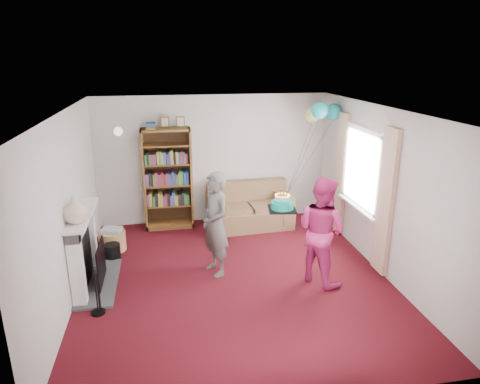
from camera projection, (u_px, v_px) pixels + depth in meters
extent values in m
plane|color=#38080E|center=(235.00, 279.00, 6.42)|extent=(5.00, 5.00, 0.00)
cube|color=silver|center=(213.00, 159.00, 8.39)|extent=(4.50, 0.02, 2.50)
cube|color=silver|center=(66.00, 210.00, 5.66)|extent=(0.02, 5.00, 2.50)
cube|color=silver|center=(383.00, 191.00, 6.42)|extent=(0.02, 5.00, 2.50)
cube|color=white|center=(234.00, 110.00, 5.66)|extent=(4.50, 5.00, 0.01)
cube|color=#3F3F42|center=(98.00, 283.00, 6.27)|extent=(0.55, 1.40, 0.04)
cube|color=white|center=(77.00, 270.00, 5.57)|extent=(0.18, 0.14, 1.06)
cube|color=white|center=(90.00, 237.00, 6.60)|extent=(0.18, 0.14, 1.06)
cube|color=white|center=(80.00, 221.00, 5.94)|extent=(0.18, 1.24, 0.16)
cube|color=white|center=(81.00, 214.00, 5.92)|extent=(0.28, 1.35, 0.05)
cube|color=black|center=(83.00, 255.00, 6.10)|extent=(0.10, 0.80, 0.86)
cube|color=black|center=(101.00, 263.00, 6.18)|extent=(0.02, 0.70, 0.60)
cylinder|color=black|center=(96.00, 292.00, 5.46)|extent=(0.18, 0.18, 0.64)
cylinder|color=black|center=(112.00, 252.00, 7.01)|extent=(0.26, 0.26, 0.26)
cube|color=white|center=(366.00, 130.00, 6.73)|extent=(0.08, 1.30, 0.08)
cube|color=white|center=(359.00, 205.00, 7.11)|extent=(0.08, 1.30, 0.08)
cube|color=white|center=(365.00, 169.00, 6.92)|extent=(0.01, 1.15, 1.20)
cube|color=white|center=(358.00, 207.00, 7.11)|extent=(0.14, 1.32, 0.04)
cube|color=beige|center=(385.00, 203.00, 6.24)|extent=(0.07, 0.38, 2.20)
cube|color=beige|center=(341.00, 173.00, 7.78)|extent=(0.07, 0.38, 2.20)
cylinder|color=gold|center=(118.00, 130.00, 7.84)|extent=(0.04, 0.12, 0.04)
sphere|color=white|center=(118.00, 131.00, 7.77)|extent=(0.16, 0.16, 0.16)
cube|color=#472B14|center=(168.00, 176.00, 8.28)|extent=(0.91, 0.04, 1.92)
cube|color=brown|center=(144.00, 180.00, 8.03)|extent=(0.04, 0.42, 1.92)
cube|color=brown|center=(191.00, 178.00, 8.18)|extent=(0.04, 0.42, 1.92)
cube|color=brown|center=(165.00, 130.00, 7.82)|extent=(0.91, 0.42, 0.04)
cube|color=brown|center=(170.00, 224.00, 8.38)|extent=(0.91, 0.42, 0.10)
cube|color=brown|center=(169.00, 204.00, 8.26)|extent=(0.83, 0.38, 0.03)
cube|color=brown|center=(168.00, 184.00, 8.14)|extent=(0.83, 0.38, 0.02)
cube|color=brown|center=(167.00, 163.00, 8.01)|extent=(0.83, 0.38, 0.02)
cube|color=brown|center=(166.00, 145.00, 7.90)|extent=(0.83, 0.38, 0.02)
cube|color=maroon|center=(151.00, 126.00, 7.73)|extent=(0.16, 0.22, 0.12)
cube|color=brown|center=(165.00, 122.00, 7.82)|extent=(0.16, 0.02, 0.20)
cube|color=brown|center=(180.00, 122.00, 7.87)|extent=(0.16, 0.02, 0.20)
cube|color=brown|center=(249.00, 217.00, 8.35)|extent=(1.59, 0.84, 0.37)
cube|color=brown|center=(247.00, 196.00, 8.53)|extent=(1.59, 0.24, 0.65)
cube|color=brown|center=(215.00, 210.00, 8.18)|extent=(0.24, 0.79, 0.51)
cube|color=brown|center=(283.00, 206.00, 8.40)|extent=(0.24, 0.79, 0.51)
cube|color=brown|center=(232.00, 209.00, 8.15)|extent=(0.67, 0.54, 0.12)
cube|color=brown|center=(268.00, 207.00, 8.27)|extent=(0.67, 0.54, 0.12)
cylinder|color=#A9854E|center=(112.00, 241.00, 7.32)|extent=(0.45, 0.45, 0.34)
cube|color=beige|center=(111.00, 230.00, 7.26)|extent=(0.32, 0.25, 0.06)
imported|color=black|center=(215.00, 224.00, 6.37)|extent=(0.57, 0.69, 1.60)
imported|color=#C9286D|center=(321.00, 230.00, 6.16)|extent=(0.92, 0.98, 1.59)
cube|color=black|center=(282.00, 209.00, 6.01)|extent=(0.38, 0.38, 0.02)
cylinder|color=#0B8A71|center=(282.00, 205.00, 5.99)|extent=(0.32, 0.32, 0.10)
cylinder|color=#0B8A71|center=(282.00, 201.00, 5.97)|extent=(0.23, 0.23, 0.04)
cylinder|color=#D9608F|center=(289.00, 198.00, 5.98)|extent=(0.01, 0.01, 0.09)
sphere|color=orange|center=(289.00, 195.00, 5.96)|extent=(0.02, 0.02, 0.02)
cylinder|color=#D9608F|center=(287.00, 197.00, 6.01)|extent=(0.01, 0.01, 0.09)
sphere|color=orange|center=(288.00, 194.00, 6.00)|extent=(0.02, 0.02, 0.02)
cylinder|color=#D9608F|center=(285.00, 197.00, 6.04)|extent=(0.01, 0.01, 0.09)
sphere|color=orange|center=(285.00, 193.00, 6.02)|extent=(0.02, 0.02, 0.02)
cylinder|color=#D9608F|center=(282.00, 197.00, 6.05)|extent=(0.01, 0.01, 0.09)
sphere|color=orange|center=(282.00, 193.00, 6.03)|extent=(0.02, 0.02, 0.02)
cylinder|color=#D9608F|center=(279.00, 197.00, 6.04)|extent=(0.01, 0.01, 0.09)
sphere|color=orange|center=(279.00, 193.00, 6.03)|extent=(0.02, 0.02, 0.02)
cylinder|color=#D9608F|center=(277.00, 197.00, 6.02)|extent=(0.01, 0.01, 0.09)
sphere|color=orange|center=(277.00, 194.00, 6.00)|extent=(0.02, 0.02, 0.02)
cylinder|color=#D9608F|center=(276.00, 198.00, 5.98)|extent=(0.01, 0.01, 0.09)
sphere|color=orange|center=(276.00, 195.00, 5.97)|extent=(0.02, 0.02, 0.02)
cylinder|color=#D9608F|center=(276.00, 199.00, 5.94)|extent=(0.01, 0.01, 0.09)
sphere|color=orange|center=(276.00, 196.00, 5.93)|extent=(0.02, 0.02, 0.02)
cylinder|color=#D9608F|center=(277.00, 200.00, 5.91)|extent=(0.01, 0.01, 0.09)
sphere|color=orange|center=(277.00, 197.00, 5.89)|extent=(0.02, 0.02, 0.02)
cylinder|color=#D9608F|center=(280.00, 201.00, 5.88)|extent=(0.01, 0.01, 0.09)
sphere|color=orange|center=(280.00, 197.00, 5.86)|extent=(0.02, 0.02, 0.02)
cylinder|color=#D9608F|center=(283.00, 201.00, 5.87)|extent=(0.01, 0.01, 0.09)
sphere|color=orange|center=(283.00, 197.00, 5.85)|extent=(0.02, 0.02, 0.02)
cylinder|color=#D9608F|center=(286.00, 201.00, 5.88)|extent=(0.01, 0.01, 0.09)
sphere|color=orange|center=(286.00, 197.00, 5.86)|extent=(0.02, 0.02, 0.02)
cylinder|color=#D9608F|center=(288.00, 200.00, 5.90)|extent=(0.01, 0.01, 0.09)
sphere|color=orange|center=(288.00, 197.00, 5.88)|extent=(0.02, 0.02, 0.02)
cylinder|color=#D9608F|center=(289.00, 199.00, 5.93)|extent=(0.01, 0.01, 0.09)
sphere|color=orange|center=(289.00, 196.00, 5.92)|extent=(0.02, 0.02, 0.02)
sphere|color=#3F3F3F|center=(286.00, 195.00, 8.13)|extent=(0.02, 0.02, 0.02)
sphere|color=teal|center=(333.00, 112.00, 7.76)|extent=(0.31, 0.31, 0.31)
sphere|color=#CAD07F|center=(312.00, 114.00, 7.90)|extent=(0.31, 0.31, 0.31)
sphere|color=teal|center=(320.00, 110.00, 7.51)|extent=(0.31, 0.31, 0.31)
imported|color=beige|center=(75.00, 209.00, 5.53)|extent=(0.44, 0.44, 0.36)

